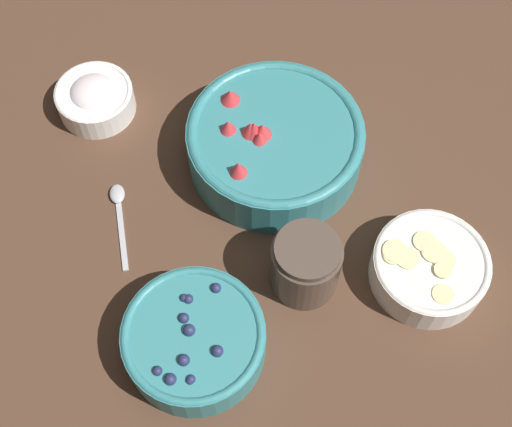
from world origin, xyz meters
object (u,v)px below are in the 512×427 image
(bowl_cream, at_px, (95,97))
(jar_chocolate, at_px, (305,266))
(bowl_blueberries, at_px, (194,339))
(bowl_bananas, at_px, (429,267))
(bowl_strawberries, at_px, (274,142))

(bowl_cream, height_order, jar_chocolate, jar_chocolate)
(bowl_blueberries, bearing_deg, bowl_bananas, 89.63)
(bowl_cream, xyz_separation_m, jar_chocolate, (0.37, 0.20, 0.02))
(bowl_bananas, relative_size, jar_chocolate, 1.58)
(bowl_strawberries, height_order, bowl_bananas, bowl_strawberries)
(jar_chocolate, bearing_deg, bowl_cream, -151.45)
(bowl_cream, distance_m, jar_chocolate, 0.43)
(bowl_strawberries, distance_m, bowl_blueberries, 0.31)
(bowl_strawberries, height_order, bowl_cream, bowl_strawberries)
(bowl_blueberries, distance_m, jar_chocolate, 0.17)
(bowl_blueberries, height_order, jar_chocolate, jar_chocolate)
(bowl_bananas, bearing_deg, bowl_blueberries, -90.37)
(bowl_strawberries, bearing_deg, jar_chocolate, -7.50)
(bowl_blueberries, distance_m, bowl_bananas, 0.33)
(bowl_bananas, relative_size, bowl_cream, 1.31)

